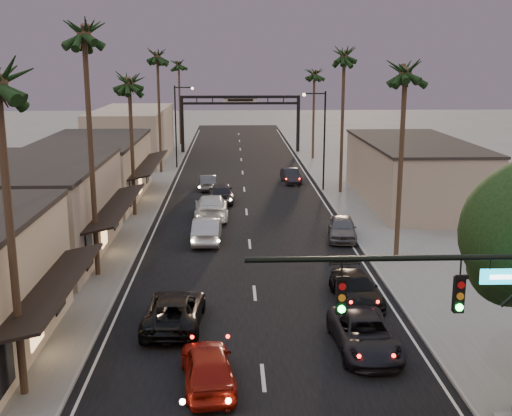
{
  "coord_description": "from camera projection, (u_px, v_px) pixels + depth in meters",
  "views": [
    {
      "loc": [
        -1.1,
        -12.14,
        11.76
      ],
      "look_at": [
        0.4,
        27.64,
        2.5
      ],
      "focal_mm": 45.0,
      "sensor_mm": 36.0,
      "label": 1
    }
  ],
  "objects": [
    {
      "name": "palm_ra",
      "position": [
        406.0,
        65.0,
        35.6
      ],
      "size": [
        3.2,
        3.2,
        13.2
      ],
      "color": "#38281C",
      "rests_on": "ground"
    },
    {
      "name": "palm_rc",
      "position": [
        314.0,
        70.0,
        74.75
      ],
      "size": [
        3.2,
        3.2,
        12.2
      ],
      "color": "#38281C",
      "rests_on": "ground"
    },
    {
      "name": "ground",
      "position": [
        246.0,
        204.0,
        53.45
      ],
      "size": [
        200.0,
        200.0,
        0.0
      ],
      "primitive_type": "plane",
      "color": "slate",
      "rests_on": "ground"
    },
    {
      "name": "oncoming_grey_far",
      "position": [
        208.0,
        182.0,
        59.14
      ],
      "size": [
        1.79,
        4.26,
        1.37
      ],
      "primitive_type": "imported",
      "rotation": [
        0.0,
        0.0,
        3.23
      ],
      "color": "#444448",
      "rests_on": "ground"
    },
    {
      "name": "building_right",
      "position": [
        413.0,
        173.0,
        53.4
      ],
      "size": [
        8.0,
        18.0,
        5.0
      ],
      "primitive_type": "cube",
      "color": "gray",
      "rests_on": "ground"
    },
    {
      "name": "sidewalk_right",
      "position": [
        336.0,
        177.0,
        65.47
      ],
      "size": [
        5.0,
        92.0,
        0.12
      ],
      "primitive_type": "cube",
      "color": "slate",
      "rests_on": "ground"
    },
    {
      "name": "storefront_mid",
      "position": [
        36.0,
        212.0,
        38.73
      ],
      "size": [
        8.0,
        14.0,
        5.5
      ],
      "primitive_type": "cube",
      "color": "gray",
      "rests_on": "ground"
    },
    {
      "name": "sidewalk_left",
      "position": [
        149.0,
        178.0,
        64.77
      ],
      "size": [
        5.0,
        92.0,
        0.12
      ],
      "primitive_type": "cube",
      "color": "slate",
      "rests_on": "ground"
    },
    {
      "name": "oncoming_dgrey",
      "position": [
        221.0,
        193.0,
        53.81
      ],
      "size": [
        2.21,
        4.96,
        1.66
      ],
      "primitive_type": "imported",
      "rotation": [
        0.0,
        0.0,
        3.19
      ],
      "color": "black",
      "rests_on": "ground"
    },
    {
      "name": "storefront_far",
      "position": [
        92.0,
        171.0,
        54.35
      ],
      "size": [
        8.0,
        16.0,
        5.0
      ],
      "primitive_type": "cube",
      "color": "#B8AB8D",
      "rests_on": "ground"
    },
    {
      "name": "curbside_black",
      "position": [
        356.0,
        288.0,
        31.74
      ],
      "size": [
        2.38,
        4.89,
        1.37
      ],
      "primitive_type": "imported",
      "rotation": [
        0.0,
        0.0,
        0.1
      ],
      "color": "black",
      "rests_on": "ground"
    },
    {
      "name": "palm_lc",
      "position": [
        129.0,
        77.0,
        46.87
      ],
      "size": [
        3.2,
        3.2,
        12.2
      ],
      "color": "#38281C",
      "rests_on": "ground"
    },
    {
      "name": "streetlight_right",
      "position": [
        321.0,
        133.0,
        57.36
      ],
      "size": [
        2.13,
        0.3,
        9.0
      ],
      "color": "black",
      "rests_on": "ground"
    },
    {
      "name": "arch",
      "position": [
        240.0,
        109.0,
        81.39
      ],
      "size": [
        15.2,
        0.4,
        7.27
      ],
      "color": "black",
      "rests_on": "ground"
    },
    {
      "name": "road",
      "position": [
        244.0,
        192.0,
        58.32
      ],
      "size": [
        14.0,
        120.0,
        0.02
      ],
      "primitive_type": "cube",
      "color": "black",
      "rests_on": "ground"
    },
    {
      "name": "streetlight_left",
      "position": [
        178.0,
        120.0,
        69.51
      ],
      "size": [
        2.13,
        0.3,
        9.0
      ],
      "color": "black",
      "rests_on": "ground"
    },
    {
      "name": "traffic_signal",
      "position": [
        482.0,
        310.0,
        17.47
      ],
      "size": [
        8.51,
        0.22,
        7.8
      ],
      "color": "black",
      "rests_on": "ground"
    },
    {
      "name": "curbside_near",
      "position": [
        365.0,
        334.0,
        26.36
      ],
      "size": [
        2.58,
        5.28,
        1.45
      ],
      "primitive_type": "imported",
      "rotation": [
        0.0,
        0.0,
        0.03
      ],
      "color": "black",
      "rests_on": "ground"
    },
    {
      "name": "palm_lb",
      "position": [
        84.0,
        26.0,
        32.58
      ],
      "size": [
        3.2,
        3.2,
        15.2
      ],
      "color": "#38281C",
      "rests_on": "ground"
    },
    {
      "name": "palm_far",
      "position": [
        179.0,
        61.0,
        87.54
      ],
      "size": [
        3.2,
        3.2,
        13.2
      ],
      "color": "#38281C",
      "rests_on": "ground"
    },
    {
      "name": "oncoming_white",
      "position": [
        211.0,
        207.0,
        48.42
      ],
      "size": [
        2.64,
        6.16,
        1.77
      ],
      "primitive_type": "imported",
      "rotation": [
        0.0,
        0.0,
        3.17
      ],
      "color": "silver",
      "rests_on": "ground"
    },
    {
      "name": "curbside_grey",
      "position": [
        342.0,
        228.0,
        42.76
      ],
      "size": [
        2.35,
        4.7,
        1.54
      ],
      "primitive_type": "imported",
      "rotation": [
        0.0,
        0.0,
        -0.12
      ],
      "color": "#525258",
      "rests_on": "ground"
    },
    {
      "name": "palm_ld",
      "position": [
        157.0,
        52.0,
        64.92
      ],
      "size": [
        3.2,
        3.2,
        14.2
      ],
      "color": "#38281C",
      "rests_on": "ground"
    },
    {
      "name": "oncoming_red",
      "position": [
        208.0,
        366.0,
        23.48
      ],
      "size": [
        2.41,
        4.79,
        1.57
      ],
      "primitive_type": "imported",
      "rotation": [
        0.0,
        0.0,
        3.27
      ],
      "color": "maroon",
      "rests_on": "ground"
    },
    {
      "name": "palm_rb",
      "position": [
        344.0,
        51.0,
        54.85
      ],
      "size": [
        3.2,
        3.2,
        14.2
      ],
      "color": "#38281C",
      "rests_on": "ground"
    },
    {
      "name": "oncoming_silver",
      "position": [
        207.0,
        230.0,
        42.14
      ],
      "size": [
        1.85,
        5.04,
        1.65
      ],
      "primitive_type": "imported",
      "rotation": [
        0.0,
        0.0,
        3.12
      ],
      "color": "#9F9FA4",
      "rests_on": "ground"
    },
    {
      "name": "curbside_far",
      "position": [
        291.0,
        176.0,
        62.29
      ],
      "size": [
        1.85,
        4.3,
        1.38
      ],
      "primitive_type": "imported",
      "rotation": [
        0.0,
        0.0,
        0.09
      ],
      "color": "black",
      "rests_on": "ground"
    },
    {
      "name": "storefront_dist",
      "position": [
        132.0,
        134.0,
        76.63
      ],
      "size": [
        8.0,
        20.0,
        6.0
      ],
      "primitive_type": "cube",
      "color": "gray",
      "rests_on": "ground"
    },
    {
      "name": "oncoming_pickup",
      "position": [
        174.0,
        311.0,
        28.78
      ],
      "size": [
        2.71,
        5.49,
        1.5
      ],
      "primitive_type": "imported",
      "rotation": [
        0.0,
        0.0,
        3.1
      ],
      "color": "black",
      "rests_on": "ground"
    }
  ]
}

